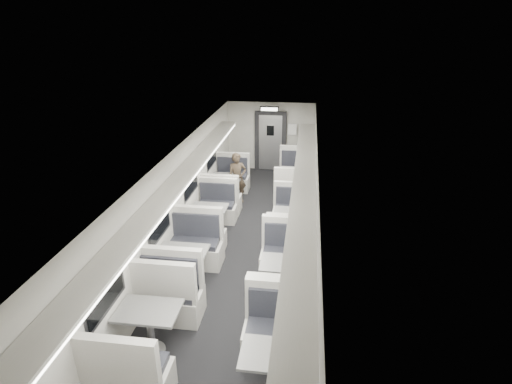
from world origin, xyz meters
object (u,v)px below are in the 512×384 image
(booth_left_c, at_px, (183,268))
(booth_right_a, at_px, (296,182))
(booth_left_d, at_px, (151,330))
(exit_sign, at_px, (269,109))
(booth_right_b, at_px, (291,225))
(booth_right_d, at_px, (275,375))
(vestibule_door, at_px, (270,142))
(booth_left_b, at_px, (210,220))
(booth_right_c, at_px, (285,280))
(passenger, at_px, (237,178))
(booth_left_a, at_px, (227,188))

(booth_left_c, bearing_deg, booth_right_a, 67.91)
(booth_left_d, relative_size, exit_sign, 3.80)
(booth_left_c, bearing_deg, exit_sign, 81.46)
(booth_left_c, height_order, booth_right_a, booth_left_c)
(booth_right_b, relative_size, exit_sign, 3.34)
(booth_right_b, height_order, booth_right_d, booth_right_d)
(booth_left_c, height_order, vestibule_door, vestibule_door)
(booth_left_d, bearing_deg, booth_left_c, 90.00)
(booth_left_b, height_order, booth_right_c, booth_right_c)
(booth_left_c, xyz_separation_m, passenger, (0.34, 4.22, 0.32))
(booth_right_a, relative_size, passenger, 1.58)
(booth_left_b, relative_size, booth_right_a, 0.90)
(booth_right_b, height_order, passenger, passenger)
(booth_right_d, distance_m, passenger, 6.76)
(booth_left_d, xyz_separation_m, passenger, (0.34, 5.94, 0.32))
(booth_right_c, bearing_deg, booth_left_a, 114.35)
(booth_right_d, height_order, vestibule_door, vestibule_door)
(booth_left_b, bearing_deg, booth_left_d, -90.00)
(vestibule_door, bearing_deg, exit_sign, -90.00)
(booth_left_d, height_order, booth_right_d, booth_left_d)
(booth_left_b, relative_size, booth_right_c, 0.93)
(booth_right_b, distance_m, booth_right_c, 2.34)
(booth_left_d, distance_m, passenger, 5.96)
(booth_left_b, bearing_deg, vestibule_door, 78.57)
(booth_left_a, bearing_deg, exit_sign, 66.91)
(booth_right_c, xyz_separation_m, exit_sign, (-1.00, 6.76, 1.87))
(booth_left_a, relative_size, booth_left_c, 0.92)
(booth_left_b, bearing_deg, passenger, 80.55)
(booth_left_d, bearing_deg, exit_sign, 83.20)
(booth_right_b, height_order, exit_sign, exit_sign)
(booth_right_a, bearing_deg, booth_right_b, -90.00)
(booth_left_b, xyz_separation_m, booth_right_c, (2.00, -2.31, 0.03))
(booth_left_c, bearing_deg, vestibule_door, 82.04)
(booth_left_c, relative_size, passenger, 1.59)
(booth_left_b, height_order, booth_right_a, booth_right_a)
(booth_left_c, distance_m, booth_right_b, 3.00)
(booth_left_b, xyz_separation_m, exit_sign, (1.00, 4.46, 1.90))
(booth_right_a, height_order, vestibule_door, vestibule_door)
(booth_right_d, xyz_separation_m, exit_sign, (-1.00, 8.99, 1.87))
(booth_left_b, xyz_separation_m, passenger, (0.34, 2.02, 0.36))
(booth_left_b, distance_m, booth_right_a, 3.38)
(booth_right_a, height_order, passenger, passenger)
(booth_left_c, height_order, exit_sign, exit_sign)
(booth_left_c, relative_size, booth_right_c, 1.03)
(booth_left_b, relative_size, booth_right_b, 1.02)
(booth_left_c, relative_size, booth_right_b, 1.14)
(booth_right_b, xyz_separation_m, booth_right_c, (0.00, -2.34, 0.04))
(booth_left_d, relative_size, booth_right_d, 1.03)
(booth_right_d, bearing_deg, passenger, 104.27)
(booth_right_c, bearing_deg, booth_left_c, 177.01)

